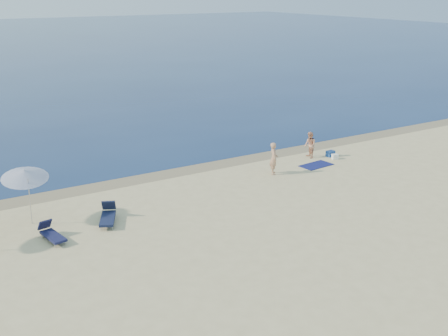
% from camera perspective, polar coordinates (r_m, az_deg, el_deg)
% --- Properties ---
extents(wet_sand_strip, '(240.00, 1.60, 0.00)m').
position_cam_1_polar(wet_sand_strip, '(31.57, -1.66, 0.20)').
color(wet_sand_strip, '#847254').
rests_on(wet_sand_strip, ground).
extents(person_left, '(0.68, 0.76, 1.74)m').
position_cam_1_polar(person_left, '(30.13, 5.07, 0.99)').
color(person_left, tan).
rests_on(person_left, ground).
extents(person_right, '(0.77, 0.88, 1.55)m').
position_cam_1_polar(person_right, '(33.28, 8.72, 2.32)').
color(person_right, tan).
rests_on(person_right, ground).
extents(beach_towel, '(1.96, 1.22, 0.03)m').
position_cam_1_polar(beach_towel, '(32.09, 9.35, 0.29)').
color(beach_towel, '#0E134A').
rests_on(beach_towel, ground).
extents(white_bag, '(0.41, 0.38, 0.29)m').
position_cam_1_polar(white_bag, '(33.45, 11.21, 1.14)').
color(white_bag, white).
rests_on(white_bag, ground).
extents(blue_cooler, '(0.51, 0.38, 0.34)m').
position_cam_1_polar(blue_cooler, '(33.91, 10.76, 1.45)').
color(blue_cooler, '#1B4595').
rests_on(blue_cooler, ground).
extents(umbrella_near, '(2.20, 2.22, 2.57)m').
position_cam_1_polar(umbrella_near, '(24.86, -19.59, -0.61)').
color(umbrella_near, silver).
rests_on(umbrella_near, ground).
extents(lounger_left, '(0.79, 1.68, 0.71)m').
position_cam_1_polar(lounger_left, '(23.48, -17.10, -6.43)').
color(lounger_left, '#16183C').
rests_on(lounger_left, ground).
extents(lounger_right, '(1.30, 1.87, 0.79)m').
position_cam_1_polar(lounger_right, '(24.56, -11.72, -4.81)').
color(lounger_right, '#141B38').
rests_on(lounger_right, ground).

